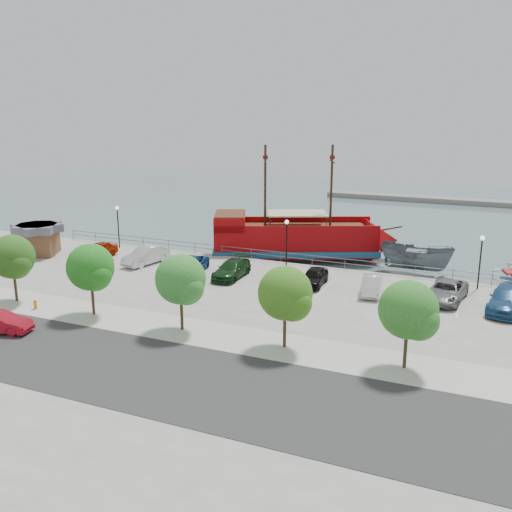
% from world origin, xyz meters
% --- Properties ---
extents(ground, '(160.00, 160.00, 0.00)m').
position_xyz_m(ground, '(0.00, 0.00, -1.00)').
color(ground, '#4A6164').
extents(land_slab, '(100.00, 58.00, 1.20)m').
position_xyz_m(land_slab, '(0.00, -21.00, -0.60)').
color(land_slab, gray).
rests_on(land_slab, ground).
extents(street, '(100.00, 8.00, 0.04)m').
position_xyz_m(street, '(0.00, -16.00, 0.01)').
color(street, '#323232').
rests_on(street, land_slab).
extents(sidewalk, '(100.00, 4.00, 0.05)m').
position_xyz_m(sidewalk, '(0.00, -10.00, 0.01)').
color(sidewalk, beige).
rests_on(sidewalk, land_slab).
extents(seawall_railing, '(50.00, 0.06, 1.00)m').
position_xyz_m(seawall_railing, '(0.00, 7.80, 0.53)').
color(seawall_railing, '#5C6062').
rests_on(seawall_railing, land_slab).
extents(far_shore, '(40.00, 3.00, 0.80)m').
position_xyz_m(far_shore, '(10.00, 55.00, -0.60)').
color(far_shore, gray).
rests_on(far_shore, ground).
extents(pirate_ship, '(18.91, 12.03, 11.83)m').
position_xyz_m(pirate_ship, '(-0.26, 13.54, 0.98)').
color(pirate_ship, '#940407').
rests_on(pirate_ship, ground).
extents(patrol_boat, '(7.30, 4.10, 2.66)m').
position_xyz_m(patrol_boat, '(10.48, 12.11, 0.33)').
color(patrol_boat, '#565F65').
rests_on(patrol_boat, ground).
extents(dock_west, '(6.67, 4.16, 0.37)m').
position_xyz_m(dock_west, '(-14.28, 9.20, -0.82)').
color(dock_west, gray).
rests_on(dock_west, ground).
extents(dock_mid, '(6.80, 3.84, 0.37)m').
position_xyz_m(dock_mid, '(9.41, 9.20, -0.81)').
color(dock_mid, gray).
rests_on(dock_mid, ground).
extents(dock_east, '(7.90, 4.90, 0.44)m').
position_xyz_m(dock_east, '(16.18, 9.20, -0.78)').
color(dock_east, gray).
rests_on(dock_east, ground).
extents(shed, '(4.82, 4.82, 2.99)m').
position_xyz_m(shed, '(-23.51, 1.26, 1.59)').
color(shed, brown).
rests_on(shed, land_slab).
extents(street_sedan, '(4.16, 2.16, 1.31)m').
position_xyz_m(street_sedan, '(-11.35, -14.87, 0.65)').
color(street_sedan, '#AE101E').
rests_on(street_sedan, street).
extents(fire_hydrant, '(0.25, 0.25, 0.71)m').
position_xyz_m(fire_hydrant, '(-12.44, -10.80, 0.38)').
color(fire_hydrant, '#C58D06').
rests_on(fire_hydrant, sidewalk).
extents(lamp_post_left, '(0.36, 0.36, 4.28)m').
position_xyz_m(lamp_post_left, '(-18.00, 6.50, 2.94)').
color(lamp_post_left, black).
rests_on(lamp_post_left, land_slab).
extents(lamp_post_mid, '(0.36, 0.36, 4.28)m').
position_xyz_m(lamp_post_mid, '(0.00, 6.50, 2.94)').
color(lamp_post_mid, black).
rests_on(lamp_post_mid, land_slab).
extents(lamp_post_right, '(0.36, 0.36, 4.28)m').
position_xyz_m(lamp_post_right, '(16.00, 6.50, 2.94)').
color(lamp_post_right, black).
rests_on(lamp_post_right, land_slab).
extents(tree_b, '(3.30, 3.20, 5.00)m').
position_xyz_m(tree_b, '(-14.85, -10.07, 3.30)').
color(tree_b, '#473321').
rests_on(tree_b, sidewalk).
extents(tree_c, '(3.30, 3.20, 5.00)m').
position_xyz_m(tree_c, '(-7.85, -10.07, 3.30)').
color(tree_c, '#473321').
rests_on(tree_c, sidewalk).
extents(tree_d, '(3.30, 3.20, 5.00)m').
position_xyz_m(tree_d, '(-0.85, -10.07, 3.30)').
color(tree_d, '#473321').
rests_on(tree_d, sidewalk).
extents(tree_e, '(3.30, 3.20, 5.00)m').
position_xyz_m(tree_e, '(6.15, -10.07, 3.30)').
color(tree_e, '#473321').
rests_on(tree_e, sidewalk).
extents(tree_f, '(3.30, 3.20, 5.00)m').
position_xyz_m(tree_f, '(13.15, -10.07, 3.30)').
color(tree_f, '#473321').
rests_on(tree_f, sidewalk).
extents(parked_car_a, '(1.92, 4.46, 1.50)m').
position_xyz_m(parked_car_a, '(-17.38, 2.34, 0.75)').
color(parked_car_a, '#9E2002').
rests_on(parked_car_a, land_slab).
extents(parked_car_b, '(2.57, 5.02, 1.58)m').
position_xyz_m(parked_car_b, '(-12.06, 2.41, 0.79)').
color(parked_car_b, silver).
rests_on(parked_car_b, land_slab).
extents(parked_car_c, '(3.05, 5.17, 1.35)m').
position_xyz_m(parked_car_c, '(-7.01, 1.55, 0.67)').
color(parked_car_c, navy).
rests_on(parked_car_c, land_slab).
extents(parked_car_d, '(2.12, 4.98, 1.43)m').
position_xyz_m(parked_car_d, '(-3.08, 1.68, 0.72)').
color(parked_car_d, '#123515').
rests_on(parked_car_d, land_slab).
extents(parked_car_e, '(1.84, 4.19, 1.40)m').
position_xyz_m(parked_car_e, '(3.90, 2.38, 0.70)').
color(parked_car_e, black).
rests_on(parked_car_e, land_slab).
extents(parked_car_f, '(1.90, 4.22, 1.34)m').
position_xyz_m(parked_car_f, '(8.60, 2.04, 0.67)').
color(parked_car_f, silver).
rests_on(parked_car_f, land_slab).
extents(parked_car_g, '(3.04, 5.51, 1.46)m').
position_xyz_m(parked_car_g, '(13.98, 2.62, 0.73)').
color(parked_car_g, slate).
rests_on(parked_car_g, land_slab).
extents(parked_car_h, '(3.02, 5.98, 1.66)m').
position_xyz_m(parked_car_h, '(18.14, 2.12, 0.83)').
color(parked_car_h, '#234E7D').
rests_on(parked_car_h, land_slab).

